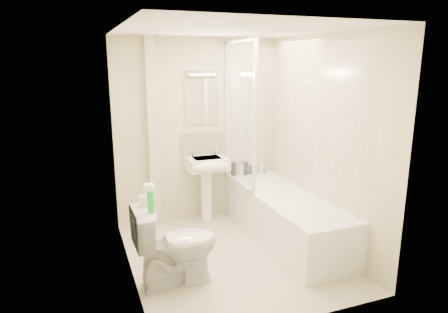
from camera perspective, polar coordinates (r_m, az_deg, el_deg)
name	(u,v)px	position (r m, az deg, el deg)	size (l,w,h in m)	color
floor	(233,255)	(4.56, 1.31, -13.92)	(2.50, 2.50, 0.00)	beige
wall_back	(198,131)	(5.31, -3.70, 3.70)	(2.20, 0.02, 2.40)	beige
wall_left	(126,159)	(3.88, -13.83, -0.34)	(0.02, 2.50, 2.40)	beige
wall_right	(323,142)	(4.67, 14.01, 1.96)	(0.02, 2.50, 2.40)	beige
ceiling	(234,29)	(4.06, 1.50, 17.71)	(2.20, 2.50, 0.02)	white
tile_back	(250,111)	(5.53, 3.80, 6.45)	(0.70, 0.01, 1.75)	beige
tile_right	(314,120)	(4.79, 12.69, 5.05)	(0.01, 2.10, 1.75)	beige
pipe_boxing	(153,134)	(5.10, -10.18, 3.12)	(0.12, 0.12, 2.40)	beige
splashback	(202,143)	(5.34, -3.13, 1.92)	(0.60, 0.01, 0.30)	beige
mirror	(202,102)	(5.26, -3.20, 7.80)	(0.46, 0.01, 0.60)	white
strip_light	(202,73)	(5.21, -3.18, 11.83)	(0.42, 0.07, 0.07)	silver
bathtub	(285,215)	(4.91, 8.66, -8.33)	(0.70, 2.10, 0.55)	white
shower_screen	(239,115)	(4.98, 2.22, 5.99)	(0.04, 0.92, 1.80)	white
shower_fixture	(252,103)	(5.47, 4.00, 7.65)	(0.10, 0.16, 0.99)	white
pedestal_sink	(208,171)	(5.21, -2.33, -2.11)	(0.52, 0.48, 1.00)	white
bottle_black_a	(234,169)	(5.50, 1.38, -1.83)	(0.07, 0.07, 0.19)	black
bottle_white_a	(241,171)	(5.55, 2.49, -2.03)	(0.06, 0.06, 0.13)	white
bottle_black_b	(246,168)	(5.57, 3.17, -1.69)	(0.07, 0.07, 0.19)	black
bottle_blue	(251,170)	(5.61, 3.89, -1.87)	(0.06, 0.06, 0.13)	navy
bottle_cream	(253,169)	(5.62, 4.11, -1.75)	(0.07, 0.07, 0.15)	#F4E7BC
bottle_white_b	(262,168)	(5.68, 5.38, -1.70)	(0.05, 0.05, 0.14)	white
bottle_green	(263,170)	(5.70, 5.65, -1.90)	(0.06, 0.06, 0.09)	green
toilet	(176,244)	(3.92, -6.90, -12.36)	(0.79, 0.46, 0.80)	white
toilet_roll_lower	(144,201)	(3.76, -11.29, -6.23)	(0.11, 0.11, 0.10)	white
toilet_roll_upper	(149,189)	(3.77, -10.65, -4.58)	(0.10, 0.10, 0.10)	white
green_bottle	(151,202)	(3.58, -10.45, -6.35)	(0.06, 0.06, 0.20)	green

